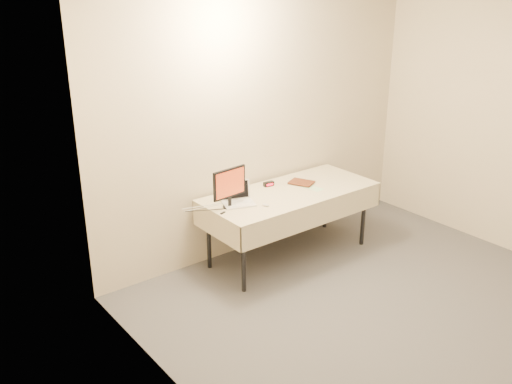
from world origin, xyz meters
TOP-DOWN VIEW (x-y plane):
  - ground at (0.00, 0.00)m, footprint 5.00×5.00m
  - back_wall at (0.00, 2.50)m, footprint 4.00×0.10m
  - table at (0.00, 2.05)m, footprint 1.86×0.81m
  - laptop at (-0.62, 2.12)m, footprint 0.36×0.33m
  - monitor at (-0.74, 2.07)m, footprint 0.38×0.15m
  - book at (0.16, 2.10)m, footprint 0.18×0.10m
  - alarm_clock at (-0.08, 2.30)m, footprint 0.12×0.06m
  - clicker at (-0.45, 1.89)m, footprint 0.06×0.09m
  - paper_form at (0.24, 2.01)m, footprint 0.16×0.31m
  - usb_dongle at (-0.88, 1.99)m, footprint 0.06×0.04m

SIDE VIEW (x-z plane):
  - ground at x=0.00m, z-range 0.00..0.00m
  - table at x=0.00m, z-range 0.31..1.05m
  - paper_form at x=0.24m, z-range 0.74..0.74m
  - usb_dongle at x=-0.88m, z-range 0.74..0.75m
  - clicker at x=-0.45m, z-range 0.74..0.76m
  - alarm_clock at x=-0.08m, z-range 0.74..0.78m
  - laptop at x=-0.62m, z-range 0.69..0.89m
  - book at x=0.16m, z-range 0.74..0.99m
  - monitor at x=-0.74m, z-range 0.77..1.16m
  - back_wall at x=0.00m, z-range 0.00..2.70m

